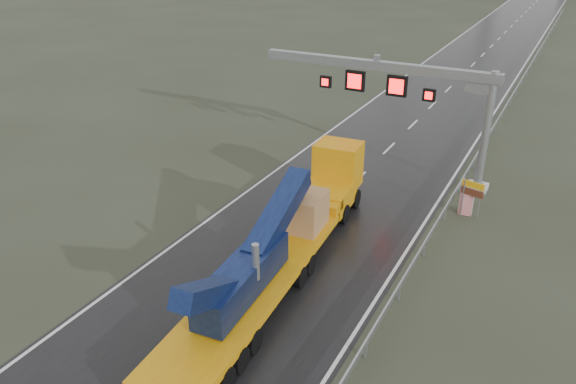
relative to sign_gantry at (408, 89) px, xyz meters
The scene contains 7 objects.
ground 18.96m from the sign_gantry, 96.67° to the right, with size 400.00×400.00×0.00m, color #2B3021.
road 22.81m from the sign_gantry, 95.46° to the left, with size 11.00×200.00×0.02m, color black.
guardrail 13.57m from the sign_gantry, 71.60° to the left, with size 0.20×140.00×1.40m, color gray, non-canonical shape.
sign_gantry is the anchor object (origin of this frame).
heavy_haul_truck 12.91m from the sign_gantry, 97.34° to the right, with size 4.05×18.75×4.37m.
exit_sign_pair 7.60m from the sign_gantry, 37.30° to the right, with size 1.23×0.37×2.15m.
striped_barrier 7.84m from the sign_gantry, 36.96° to the right, with size 0.72×0.39×1.22m, color red.
Camera 1 is at (11.06, -14.60, 14.55)m, focal length 35.00 mm.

